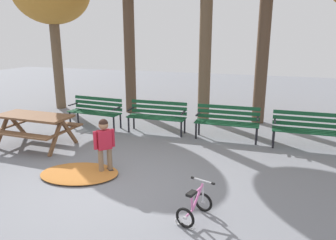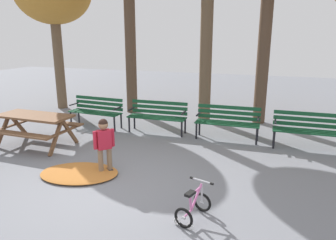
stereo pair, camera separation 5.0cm
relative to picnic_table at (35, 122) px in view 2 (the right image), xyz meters
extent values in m
plane|color=slate|center=(2.73, -1.50, -0.59)|extent=(36.00, 36.00, 0.00)
cube|color=brown|center=(0.00, 0.00, 0.15)|extent=(1.81, 0.78, 0.05)
cube|color=brown|center=(-0.01, -0.55, -0.14)|extent=(1.80, 0.26, 0.04)
cube|color=brown|center=(0.01, 0.55, -0.14)|extent=(1.80, 0.26, 0.04)
cube|color=brown|center=(-0.78, -0.24, -0.24)|extent=(0.07, 0.57, 0.76)
cube|color=brown|center=(-0.78, 0.26, -0.24)|extent=(0.07, 0.57, 0.76)
cube|color=brown|center=(-0.78, 0.01, -0.17)|extent=(0.09, 1.10, 0.04)
cube|color=brown|center=(0.78, -0.26, -0.24)|extent=(0.07, 0.57, 0.76)
cube|color=brown|center=(0.78, 0.24, -0.24)|extent=(0.07, 0.57, 0.76)
cube|color=brown|center=(0.78, -0.01, -0.17)|extent=(0.09, 1.10, 0.04)
cube|color=#144728|center=(0.48, 2.04, -0.15)|extent=(1.60, 0.17, 0.03)
cube|color=#144728|center=(0.47, 1.92, -0.15)|extent=(1.60, 0.17, 0.03)
cube|color=#144728|center=(0.46, 1.80, -0.15)|extent=(1.60, 0.17, 0.03)
cube|color=#144728|center=(0.46, 1.68, -0.15)|extent=(1.60, 0.17, 0.03)
cube|color=#144728|center=(0.48, 2.08, -0.05)|extent=(1.60, 0.14, 0.09)
cube|color=#144728|center=(0.48, 2.08, 0.08)|extent=(1.60, 0.14, 0.09)
cube|color=#144728|center=(0.48, 2.08, 0.21)|extent=(1.60, 0.14, 0.09)
cylinder|color=black|center=(1.21, 1.66, -0.37)|extent=(0.05, 0.05, 0.44)
cylinder|color=black|center=(1.23, 2.02, -0.37)|extent=(0.05, 0.05, 0.44)
cube|color=black|center=(1.22, 1.84, 0.03)|extent=(0.06, 0.40, 0.03)
cylinder|color=black|center=(-0.29, 1.75, -0.37)|extent=(0.05, 0.05, 0.44)
cylinder|color=black|center=(-0.27, 2.11, -0.37)|extent=(0.05, 0.05, 0.44)
cube|color=black|center=(-0.28, 1.93, 0.03)|extent=(0.06, 0.40, 0.03)
cube|color=#144728|center=(2.36, 2.10, -0.15)|extent=(1.60, 0.12, 0.03)
cube|color=#144728|center=(2.37, 1.98, -0.15)|extent=(1.60, 0.12, 0.03)
cube|color=#144728|center=(2.37, 1.86, -0.15)|extent=(1.60, 0.12, 0.03)
cube|color=#144728|center=(2.37, 1.74, -0.15)|extent=(1.60, 0.12, 0.03)
cube|color=#144728|center=(2.36, 2.14, -0.05)|extent=(1.60, 0.09, 0.09)
cube|color=#144728|center=(2.36, 2.14, 0.08)|extent=(1.60, 0.09, 0.09)
cube|color=#144728|center=(2.36, 2.14, 0.21)|extent=(1.60, 0.09, 0.09)
cylinder|color=black|center=(3.12, 1.78, -0.37)|extent=(0.05, 0.05, 0.44)
cylinder|color=black|center=(3.11, 2.14, -0.37)|extent=(0.05, 0.05, 0.44)
cube|color=black|center=(3.12, 1.96, 0.03)|extent=(0.05, 0.40, 0.03)
cylinder|color=black|center=(1.62, 1.74, -0.37)|extent=(0.05, 0.05, 0.44)
cylinder|color=black|center=(1.61, 2.10, -0.37)|extent=(0.05, 0.05, 0.44)
cube|color=black|center=(1.62, 1.92, 0.03)|extent=(0.05, 0.40, 0.03)
cube|color=#144728|center=(4.26, 2.13, -0.15)|extent=(1.60, 0.10, 0.03)
cube|color=#144728|center=(4.27, 2.01, -0.15)|extent=(1.60, 0.10, 0.03)
cube|color=#144728|center=(4.27, 1.89, -0.15)|extent=(1.60, 0.10, 0.03)
cube|color=#144728|center=(4.27, 1.77, -0.15)|extent=(1.60, 0.10, 0.03)
cube|color=#144728|center=(4.26, 2.17, -0.05)|extent=(1.60, 0.08, 0.09)
cube|color=#144728|center=(4.26, 2.17, 0.08)|extent=(1.60, 0.08, 0.09)
cube|color=#144728|center=(4.26, 2.17, 0.21)|extent=(1.60, 0.08, 0.09)
cylinder|color=black|center=(5.02, 1.80, -0.37)|extent=(0.05, 0.05, 0.44)
cylinder|color=black|center=(5.01, 2.16, -0.37)|extent=(0.05, 0.05, 0.44)
cube|color=black|center=(5.02, 1.98, 0.03)|extent=(0.05, 0.40, 0.03)
cylinder|color=black|center=(3.52, 1.77, -0.37)|extent=(0.05, 0.05, 0.44)
cylinder|color=black|center=(3.51, 2.13, -0.37)|extent=(0.05, 0.05, 0.44)
cube|color=black|center=(3.52, 1.95, 0.03)|extent=(0.05, 0.40, 0.03)
cube|color=#144728|center=(6.16, 2.04, -0.15)|extent=(1.60, 0.11, 0.03)
cube|color=#144728|center=(6.17, 1.92, -0.15)|extent=(1.60, 0.11, 0.03)
cube|color=#144728|center=(6.17, 1.80, -0.15)|extent=(1.60, 0.11, 0.03)
cube|color=#144728|center=(6.17, 1.68, -0.15)|extent=(1.60, 0.11, 0.03)
cube|color=#144728|center=(6.16, 2.08, -0.05)|extent=(1.60, 0.08, 0.09)
cube|color=#144728|center=(6.16, 2.08, 0.08)|extent=(1.60, 0.08, 0.09)
cube|color=#144728|center=(6.16, 2.08, 0.21)|extent=(1.60, 0.08, 0.09)
cylinder|color=black|center=(5.42, 1.68, -0.37)|extent=(0.05, 0.05, 0.44)
cylinder|color=black|center=(5.41, 2.04, -0.37)|extent=(0.05, 0.05, 0.44)
cube|color=black|center=(5.42, 1.86, 0.03)|extent=(0.05, 0.40, 0.03)
cylinder|color=#7F664C|center=(2.44, -0.78, -0.34)|extent=(0.10, 0.10, 0.50)
cube|color=black|center=(2.44, -0.78, -0.56)|extent=(0.18, 0.17, 0.06)
cylinder|color=#7F664C|center=(2.32, -0.91, -0.34)|extent=(0.10, 0.10, 0.50)
cube|color=black|center=(2.32, -0.91, -0.56)|extent=(0.18, 0.17, 0.06)
cube|color=#B71E33|center=(2.38, -0.85, 0.09)|extent=(0.29, 0.29, 0.37)
sphere|color=#996B4C|center=(2.38, -0.85, 0.38)|extent=(0.18, 0.18, 0.18)
sphere|color=black|center=(2.38, -0.85, 0.41)|extent=(0.17, 0.17, 0.17)
cylinder|color=#B71E33|center=(2.50, -0.72, 0.10)|extent=(0.07, 0.07, 0.35)
cylinder|color=#B71E33|center=(2.27, -0.97, 0.10)|extent=(0.07, 0.07, 0.35)
torus|color=black|center=(4.48, -1.59, -0.44)|extent=(0.30, 0.12, 0.30)
cylinder|color=silver|center=(4.48, -1.59, -0.44)|extent=(0.06, 0.05, 0.04)
torus|color=black|center=(4.33, -2.09, -0.44)|extent=(0.30, 0.12, 0.30)
cylinder|color=silver|center=(4.33, -2.09, -0.44)|extent=(0.06, 0.05, 0.04)
torus|color=white|center=(4.23, -2.06, -0.54)|extent=(0.11, 0.05, 0.11)
torus|color=white|center=(4.44, -2.12, -0.54)|extent=(0.11, 0.05, 0.11)
cylinder|color=pink|center=(4.43, -1.76, -0.27)|extent=(0.12, 0.30, 0.32)
cylinder|color=pink|center=(4.38, -1.91, -0.29)|extent=(0.06, 0.08, 0.27)
cylinder|color=pink|center=(4.36, -1.99, -0.43)|extent=(0.08, 0.20, 0.05)
cylinder|color=silver|center=(4.47, -1.61, -0.28)|extent=(0.05, 0.08, 0.32)
cylinder|color=pink|center=(4.42, -1.78, -0.17)|extent=(0.12, 0.32, 0.05)
cube|color=black|center=(4.38, -1.93, -0.14)|extent=(0.13, 0.19, 0.04)
cylinder|color=silver|center=(4.47, -1.63, -0.07)|extent=(0.33, 0.12, 0.02)
cylinder|color=black|center=(4.30, -1.58, -0.07)|extent=(0.06, 0.05, 0.04)
cylinder|color=black|center=(4.63, -1.67, -0.07)|extent=(0.06, 0.05, 0.04)
ellipsoid|color=#B26B2D|center=(1.95, -1.09, -0.56)|extent=(1.69, 1.36, 0.07)
cylinder|color=brown|center=(-2.10, 3.71, 0.99)|extent=(0.34, 0.34, 3.16)
cylinder|color=brown|center=(0.63, 3.99, 1.54)|extent=(0.37, 0.37, 4.27)
cylinder|color=brown|center=(3.27, 3.72, 1.60)|extent=(0.37, 0.37, 4.38)
cylinder|color=brown|center=(4.92, 3.99, 1.46)|extent=(0.36, 0.36, 4.11)
camera|label=1|loc=(5.36, -5.80, 1.98)|focal=33.67mm
camera|label=2|loc=(5.41, -5.78, 1.98)|focal=33.67mm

